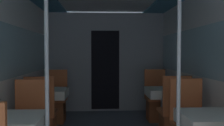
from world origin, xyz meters
TOP-DOWN VIEW (x-y plane):
  - wall_left at (-1.36, 1.96)m, footprint 0.05×6.72m
  - wall_right at (1.36, 1.96)m, footprint 0.05×6.72m
  - bulkhead_far at (0.00, 4.23)m, footprint 2.68×0.09m
  - support_pole_left_0 at (-0.65, 0.95)m, footprint 0.04×0.04m
  - dining_table_left_1 at (-0.99, 2.77)m, footprint 0.59×0.59m
  - chair_left_near_1 at (-0.99, 2.20)m, footprint 0.42×0.42m
  - chair_left_far_1 at (-0.99, 3.33)m, footprint 0.42×0.42m
  - dining_table_right_0 at (0.99, 0.95)m, footprint 0.59×0.59m
  - support_pole_right_0 at (0.65, 0.95)m, footprint 0.04×0.04m
  - dining_table_right_1 at (0.99, 2.77)m, footprint 0.59×0.59m
  - chair_right_near_1 at (0.99, 2.20)m, footprint 0.42×0.42m
  - chair_right_far_1 at (0.99, 3.33)m, footprint 0.42×0.42m

SIDE VIEW (x-z plane):
  - chair_left_near_1 at x=-0.99m, z-range -0.20..0.80m
  - chair_left_far_1 at x=-0.99m, z-range -0.20..0.80m
  - chair_right_near_1 at x=0.99m, z-range -0.20..0.80m
  - chair_right_far_1 at x=0.99m, z-range -0.20..0.80m
  - dining_table_left_1 at x=-0.99m, z-range 0.24..0.96m
  - dining_table_right_0 at x=0.99m, z-range 0.24..0.96m
  - dining_table_right_1 at x=0.99m, z-range 0.24..0.96m
  - bulkhead_far at x=0.00m, z-range -0.01..2.24m
  - support_pole_left_0 at x=-0.65m, z-range 0.00..2.25m
  - support_pole_right_0 at x=0.65m, z-range 0.00..2.25m
  - wall_left at x=-1.36m, z-range 0.04..2.28m
  - wall_right at x=1.36m, z-range 0.04..2.28m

